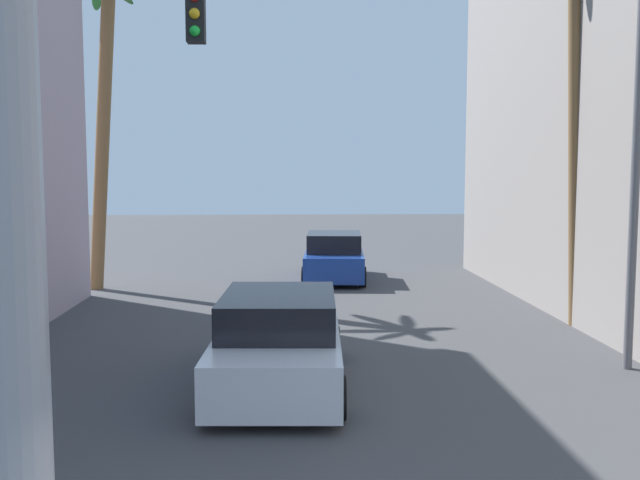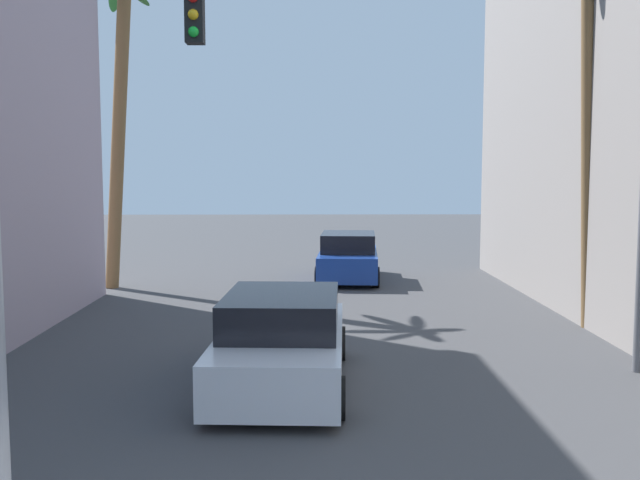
{
  "view_description": "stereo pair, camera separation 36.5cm",
  "coord_description": "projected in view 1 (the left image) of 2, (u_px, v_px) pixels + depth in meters",
  "views": [
    {
      "loc": [
        -0.51,
        -4.35,
        3.58
      ],
      "look_at": [
        0.0,
        5.88,
        2.6
      ],
      "focal_mm": 40.0,
      "sensor_mm": 36.0,
      "label": 1
    },
    {
      "loc": [
        -0.15,
        -4.36,
        3.58
      ],
      "look_at": [
        0.0,
        5.88,
        2.6
      ],
      "focal_mm": 40.0,
      "sensor_mm": 36.0,
      "label": 2
    }
  ],
  "objects": [
    {
      "name": "palm_tree_far_left",
      "position": [
        102.0,
        100.0,
        21.32
      ],
      "size": [
        2.98,
        2.91,
        9.51
      ],
      "color": "brown",
      "rests_on": "ground"
    },
    {
      "name": "street_lamp",
      "position": [
        611.0,
        134.0,
        12.55
      ],
      "size": [
        2.86,
        0.28,
        6.9
      ],
      "color": "#59595E",
      "rests_on": "ground"
    },
    {
      "name": "ground_plane",
      "position": [
        310.0,
        346.0,
        14.63
      ],
      "size": [
        89.79,
        89.79,
        0.0
      ],
      "primitive_type": "plane",
      "color": "#424244"
    },
    {
      "name": "car_far",
      "position": [
        334.0,
        258.0,
        23.56
      ],
      "size": [
        2.26,
        4.39,
        1.56
      ],
      "color": "black",
      "rests_on": "ground"
    },
    {
      "name": "palm_tree_mid_right",
      "position": [
        576.0,
        74.0,
        16.09
      ],
      "size": [
        3.05,
        3.07,
        9.1
      ],
      "color": "brown",
      "rests_on": "ground"
    },
    {
      "name": "car_lead",
      "position": [
        279.0,
        342.0,
        11.9
      ],
      "size": [
        2.31,
        4.81,
        1.56
      ],
      "color": "black",
      "rests_on": "ground"
    }
  ]
}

